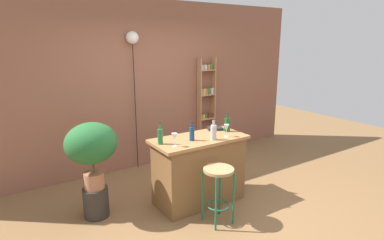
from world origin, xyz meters
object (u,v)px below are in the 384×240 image
(wine_glass_center, at_px, (175,137))
(bottle_wine_red, at_px, (213,132))
(bottle_spirits_clear, at_px, (160,136))
(spice_shelf, at_px, (206,105))
(cookbook, at_px, (215,128))
(potted_plant, at_px, (91,146))
(wine_glass_left, at_px, (226,128))
(pendant_globe_light, at_px, (132,40))
(bar_stool, at_px, (218,182))
(bottle_vinegar, at_px, (227,124))
(bottle_soda_blue, at_px, (192,133))
(plant_stool, at_px, (96,202))

(wine_glass_center, bearing_deg, bottle_wine_red, -4.09)
(bottle_spirits_clear, distance_m, wine_glass_center, 0.20)
(spice_shelf, distance_m, cookbook, 1.54)
(potted_plant, distance_m, wine_glass_left, 1.71)
(spice_shelf, distance_m, pendant_globe_light, 1.85)
(bottle_spirits_clear, distance_m, bottle_wine_red, 0.68)
(bar_stool, height_order, bottle_vinegar, bottle_vinegar)
(potted_plant, relative_size, bottle_wine_red, 3.00)
(spice_shelf, distance_m, bottle_soda_blue, 2.06)
(bar_stool, relative_size, bottle_wine_red, 2.51)
(bottle_spirits_clear, bearing_deg, bar_stool, -53.26)
(potted_plant, xyz_separation_m, bottle_soda_blue, (1.15, -0.43, 0.07))
(pendant_globe_light, bearing_deg, plant_stool, -132.50)
(plant_stool, height_order, bottle_spirits_clear, bottle_spirits_clear)
(bottle_soda_blue, relative_size, cookbook, 1.18)
(bottle_soda_blue, bearing_deg, wine_glass_left, -12.92)
(bar_stool, bearing_deg, cookbook, 55.89)
(wine_glass_center, distance_m, pendant_globe_light, 2.02)
(bottle_wine_red, bearing_deg, pendant_globe_light, 100.93)
(bottle_spirits_clear, bearing_deg, cookbook, 9.14)
(wine_glass_left, relative_size, pendant_globe_light, 0.07)
(bottle_spirits_clear, height_order, bottle_wine_red, same)
(bottle_spirits_clear, distance_m, cookbook, 0.97)
(potted_plant, xyz_separation_m, cookbook, (1.70, -0.19, -0.00))
(spice_shelf, xyz_separation_m, wine_glass_center, (-1.64, -1.65, 0.06))
(spice_shelf, relative_size, cookbook, 8.77)
(spice_shelf, xyz_separation_m, bottle_vinegar, (-0.70, -1.48, 0.05))
(plant_stool, bearing_deg, wine_glass_center, -31.30)
(bottle_vinegar, bearing_deg, bottle_soda_blue, -172.77)
(spice_shelf, xyz_separation_m, bottle_spirits_clear, (-1.74, -1.47, 0.05))
(bottle_soda_blue, bearing_deg, plant_stool, 159.64)
(plant_stool, xyz_separation_m, bottle_spirits_clear, (0.74, -0.34, 0.82))
(plant_stool, bearing_deg, bottle_spirits_clear, -24.51)
(bottle_spirits_clear, xyz_separation_m, wine_glass_center, (0.10, -0.17, 0.01))
(spice_shelf, distance_m, bottle_wine_red, 2.01)
(bottle_soda_blue, xyz_separation_m, bottle_wine_red, (0.25, -0.13, 0.01))
(wine_glass_left, bearing_deg, bottle_vinegar, 48.39)
(bottle_spirits_clear, distance_m, pendant_globe_light, 1.91)
(bar_stool, bearing_deg, wine_glass_left, 43.03)
(bottle_vinegar, bearing_deg, potted_plant, 169.08)
(bottle_vinegar, relative_size, wine_glass_left, 1.64)
(bottle_soda_blue, bearing_deg, cookbook, 23.64)
(bottle_vinegar, height_order, pendant_globe_light, pendant_globe_light)
(bottle_vinegar, bearing_deg, bottle_wine_red, -152.18)
(bottle_wine_red, distance_m, bottle_vinegar, 0.45)
(bottle_spirits_clear, xyz_separation_m, bottle_wine_red, (0.65, -0.21, 0.00))
(wine_glass_left, xyz_separation_m, cookbook, (0.08, 0.35, -0.10))
(bar_stool, relative_size, bottle_spirits_clear, 2.52)
(spice_shelf, xyz_separation_m, plant_stool, (-2.49, -1.13, -0.77))
(bar_stool, distance_m, bottle_soda_blue, 0.70)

